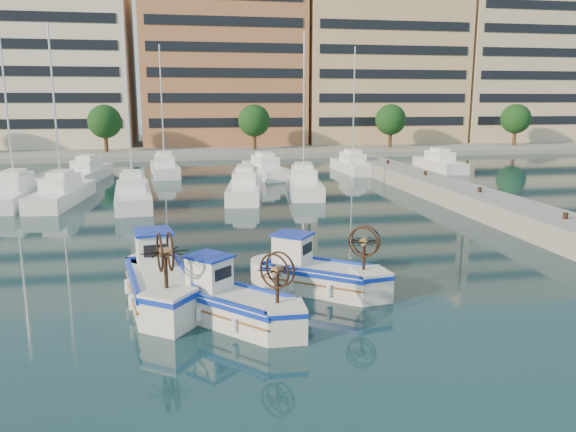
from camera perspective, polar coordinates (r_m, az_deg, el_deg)
name	(u,v)px	position (r m, az deg, el deg)	size (l,w,h in m)	color
ground	(333,305)	(19.14, 4.58, -8.98)	(300.00, 300.00, 0.00)	#1A3F43
quay	(538,222)	(31.48, 24.09, -0.58)	(3.00, 60.00, 1.20)	gray
waterfront	(280,69)	(83.61, -0.84, 14.71)	(180.00, 40.00, 25.60)	gray
yacht_marina	(214,179)	(45.18, -7.52, 3.71)	(38.05, 22.83, 11.50)	white
fishing_boat_a	(159,280)	(19.48, -12.99, -6.39)	(2.60, 4.77, 2.90)	silver
fishing_boat_b	(232,301)	(17.48, -5.68, -8.60)	(3.87, 3.95, 2.54)	silver
fishing_boat_c	(316,272)	(20.20, 2.89, -5.70)	(4.15, 3.70, 2.57)	silver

